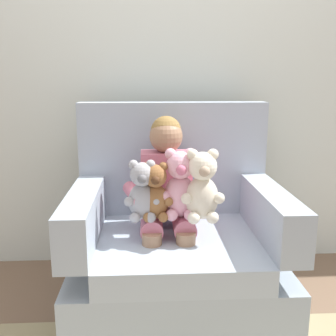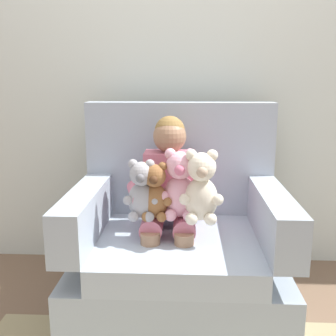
{
  "view_description": "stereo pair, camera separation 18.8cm",
  "coord_description": "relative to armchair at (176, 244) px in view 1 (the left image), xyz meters",
  "views": [
    {
      "loc": [
        -0.15,
        -1.88,
        1.17
      ],
      "look_at": [
        -0.05,
        -0.05,
        0.76
      ],
      "focal_mm": 42.55,
      "sensor_mm": 36.0,
      "label": 1
    },
    {
      "loc": [
        0.04,
        -1.88,
        1.17
      ],
      "look_at": [
        -0.05,
        -0.05,
        0.76
      ],
      "focal_mm": 42.55,
      "sensor_mm": 36.0,
      "label": 2
    }
  ],
  "objects": [
    {
      "name": "plush_brown",
      "position": [
        -0.11,
        -0.14,
        0.32
      ],
      "size": [
        0.17,
        0.13,
        0.28
      ],
      "rotation": [
        0.0,
        0.0,
        -0.02
      ],
      "color": "brown",
      "rests_on": "armchair"
    },
    {
      "name": "ground_plane",
      "position": [
        0.0,
        -0.05,
        -0.33
      ],
      "size": [
        8.0,
        8.0,
        0.0
      ],
      "primitive_type": "plane",
      "color": "brown"
    },
    {
      "name": "plush_grey",
      "position": [
        -0.17,
        -0.14,
        0.33
      ],
      "size": [
        0.17,
        0.14,
        0.29
      ],
      "rotation": [
        0.0,
        0.0,
        -0.3
      ],
      "color": "#9E9EA3",
      "rests_on": "armchair"
    },
    {
      "name": "back_wall",
      "position": [
        0.0,
        0.6,
        0.97
      ],
      "size": [
        6.0,
        0.1,
        2.6
      ],
      "primitive_type": "cube",
      "color": "silver",
      "rests_on": "ground"
    },
    {
      "name": "plush_pink",
      "position": [
        0.01,
        -0.12,
        0.35
      ],
      "size": [
        0.2,
        0.16,
        0.34
      ],
      "rotation": [
        0.0,
        0.0,
        0.09
      ],
      "color": "#EAA8BC",
      "rests_on": "armchair"
    },
    {
      "name": "seated_child",
      "position": [
        -0.05,
        0.01,
        0.29
      ],
      "size": [
        0.45,
        0.39,
        0.82
      ],
      "rotation": [
        0.0,
        0.0,
        -0.1
      ],
      "color": "#C66B7F",
      "rests_on": "armchair"
    },
    {
      "name": "plush_cream",
      "position": [
        0.11,
        -0.16,
        0.35
      ],
      "size": [
        0.2,
        0.17,
        0.34
      ],
      "rotation": [
        0.0,
        0.0,
        -0.04
      ],
      "color": "silver",
      "rests_on": "armchair"
    },
    {
      "name": "armchair",
      "position": [
        0.0,
        0.0,
        0.0
      ],
      "size": [
        1.05,
        0.86,
        1.05
      ],
      "color": "#9EADBC",
      "rests_on": "ground"
    }
  ]
}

